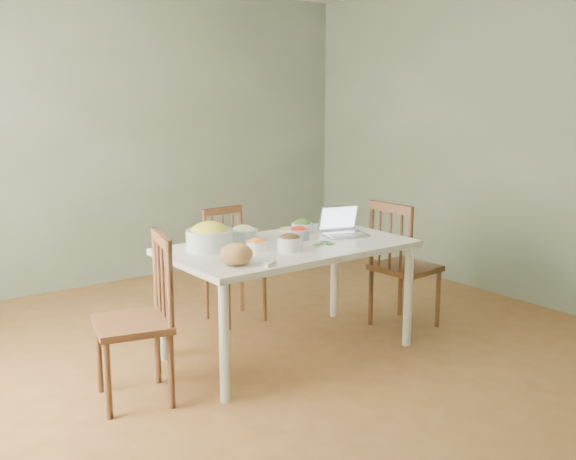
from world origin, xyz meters
TOP-DOWN VIEW (x-y plane):
  - floor at (0.00, 0.00)m, footprint 5.00×5.00m
  - wall_back at (0.00, 2.50)m, footprint 5.00×0.00m
  - wall_right at (2.50, 0.00)m, footprint 0.00×5.00m
  - dining_table at (0.17, 0.08)m, footprint 1.63×0.92m
  - chair_far at (0.25, 0.87)m, footprint 0.40×0.38m
  - chair_left at (-1.00, 0.01)m, footprint 0.51×0.52m
  - chair_right at (1.21, -0.02)m, footprint 0.44×0.46m
  - bread_boule at (-0.40, -0.17)m, footprint 0.21×0.21m
  - butter_stick at (-0.26, -0.32)m, footprint 0.10×0.07m
  - bowl_squash at (-0.32, 0.26)m, footprint 0.41×0.41m
  - bowl_carrot at (-0.09, 0.06)m, footprint 0.17×0.17m
  - bowl_onion at (-0.01, 0.34)m, footprint 0.20×0.20m
  - bowl_mushroom at (0.08, -0.07)m, footprint 0.18×0.18m
  - bowl_redpep at (0.33, 0.17)m, footprint 0.17×0.17m
  - bowl_broccoli at (0.48, 0.32)m, footprint 0.19×0.19m
  - flatbread at (0.46, 0.42)m, footprint 0.20×0.20m
  - basil_bunch at (0.37, -0.05)m, footprint 0.19×0.19m
  - laptop at (0.67, 0.05)m, footprint 0.36×0.34m

SIDE VIEW (x-z plane):
  - floor at x=0.00m, z-range 0.00..0.00m
  - dining_table at x=0.17m, z-range 0.00..0.77m
  - chair_far at x=0.25m, z-range 0.00..0.88m
  - chair_right at x=1.21m, z-range 0.00..0.98m
  - chair_left at x=-1.00m, z-range 0.00..0.98m
  - flatbread at x=0.46m, z-range 0.77..0.78m
  - basil_bunch at x=0.37m, z-range 0.77..0.79m
  - butter_stick at x=-0.26m, z-range 0.77..0.79m
  - bowl_carrot at x=-0.09m, z-range 0.77..0.85m
  - bowl_redpep at x=0.33m, z-range 0.77..0.86m
  - bowl_broccoli at x=0.48m, z-range 0.77..0.86m
  - bowl_onion at x=-0.01m, z-range 0.77..0.87m
  - bowl_mushroom at x=0.08m, z-range 0.77..0.88m
  - bread_boule at x=-0.40m, z-range 0.77..0.90m
  - bowl_squash at x=-0.32m, z-range 0.77..0.95m
  - laptop at x=0.67m, z-range 0.77..0.97m
  - wall_back at x=0.00m, z-range 0.00..2.70m
  - wall_right at x=2.50m, z-range 0.00..2.70m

